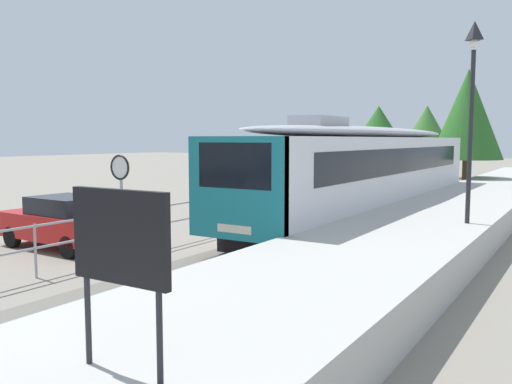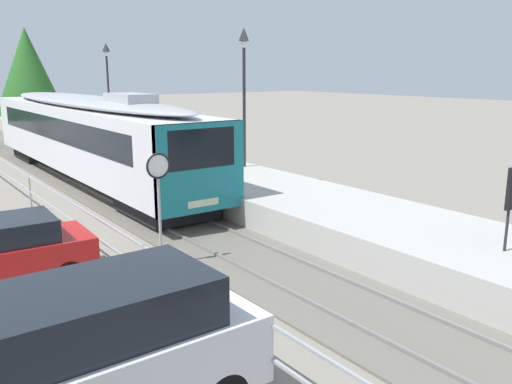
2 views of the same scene
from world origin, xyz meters
name	(u,v)px [view 2 (image 2 of 2)]	position (x,y,z in m)	size (l,w,h in m)	color
ground_plane	(34,204)	(-3.00, 22.00, 0.00)	(160.00, 160.00, 0.00)	gray
track_rails	(114,192)	(0.00, 22.00, 0.03)	(3.20, 60.00, 0.14)	#6B665B
commuter_train	(87,132)	(0.00, 24.65, 2.15)	(2.82, 19.10, 3.74)	silver
station_platform	(188,173)	(3.25, 22.00, 0.45)	(3.90, 60.00, 0.90)	#B7B5AD
platform_lamp_mid_platform	(244,71)	(4.57, 19.69, 4.62)	(0.34, 0.34, 5.35)	#232328
platform_lamp_far_end	(107,71)	(4.57, 33.88, 4.62)	(0.34, 0.34, 5.35)	#232328
speed_limit_sign	(159,182)	(-2.15, 13.56, 2.12)	(0.61, 0.10, 2.81)	#9EA0A5
carpark_fence	(144,260)	(-3.30, 12.00, 0.91)	(0.06, 36.06, 1.25)	#9EA0A5
parked_suv_white	(90,358)	(-5.55, 8.70, 1.06)	(4.62, 1.96, 2.04)	white
tree_behind_station_far	(28,72)	(1.03, 37.81, 4.60)	(4.10, 4.10, 7.24)	brown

